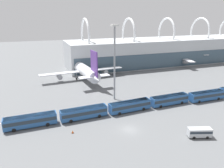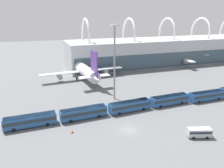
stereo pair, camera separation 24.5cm
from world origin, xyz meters
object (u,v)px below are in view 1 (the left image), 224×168
Objects in this scene: shuttle_bus_3 at (169,99)px; service_van_foreground at (200,132)px; airliner_at_gate_far at (82,69)px; shuttle_bus_4 at (207,95)px; shuttle_bus_0 at (31,120)px; traffic_cone_0 at (73,132)px; shuttle_bus_2 at (130,105)px; shuttle_bus_1 at (84,112)px; airliner_parked_remote at (176,55)px; floodlight_mast at (115,55)px.

shuttle_bus_3 reaches higher than service_van_foreground.
shuttle_bus_4 is (33.78, -40.32, -2.79)m from airliner_at_gate_far.
shuttle_bus_0 reaches higher than traffic_cone_0.
airliner_at_gate_far reaches higher than traffic_cone_0.
service_van_foreground is at bearing -67.68° from shuttle_bus_2.
shuttle_bus_2 reaches higher than traffic_cone_0.
shuttle_bus_1 and shuttle_bus_3 have the same top height.
service_van_foreground is (15.07, -58.61, -3.28)m from airliner_at_gate_far.
airliner_parked_remote reaches higher than shuttle_bus_0.
airliner_parked_remote is at bearing -103.64° from service_van_foreground.
shuttle_bus_4 reaches higher than traffic_cone_0.
traffic_cone_0 is at bearing -37.21° from shuttle_bus_0.
airliner_at_gate_far reaches higher than shuttle_bus_0.
floodlight_mast is at bearing 48.47° from airliner_parked_remote.
airliner_at_gate_far is 3.22× the size of shuttle_bus_3.
shuttle_bus_1 is (-8.44, -39.60, -2.79)m from airliner_at_gate_far.
shuttle_bus_4 is 17.83× the size of traffic_cone_0.
shuttle_bus_4 is 26.17m from service_van_foreground.
shuttle_bus_2 and shuttle_bus_4 have the same top height.
service_van_foreground is at bearing 69.11° from airliner_parked_remote.
airliner_parked_remote is 3.06× the size of shuttle_bus_0.
shuttle_bus_2 is at bearing 55.41° from airliner_parked_remote.
airliner_parked_remote is at bearing 39.72° from traffic_cone_0.
airliner_parked_remote is 66.88m from shuttle_bus_3.
shuttle_bus_4 is at bearing -144.90° from airliner_at_gate_far.
airliner_at_gate_far is at bearing -57.49° from service_van_foreground.
shuttle_bus_0 is at bearing 176.32° from shuttle_bus_2.
service_van_foreground is at bearing -71.07° from floodlight_mast.
shuttle_bus_4 is (42.22, -0.72, 0.00)m from shuttle_bus_1.
shuttle_bus_0 is 28.14m from shuttle_bus_2.
shuttle_bus_4 is at bearing -2.19° from shuttle_bus_0.
floodlight_mast is at bearing 142.37° from shuttle_bus_3.
traffic_cone_0 is (-72.91, -60.57, -4.95)m from airliner_parked_remote.
shuttle_bus_2 is 17.36m from floodlight_mast.
shuttle_bus_3 is (19.70, -39.26, -2.79)m from airliner_at_gate_far.
airliner_at_gate_far is 3.21× the size of shuttle_bus_1.
shuttle_bus_3 is 22.77m from floodlight_mast.
shuttle_bus_1 is 18.01× the size of traffic_cone_0.
floodlight_mast is (13.20, 11.04, 13.44)m from shuttle_bus_1.
traffic_cone_0 is at bearing -163.23° from shuttle_bus_2.
shuttle_bus_0 and shuttle_bus_4 have the same top height.
shuttle_bus_4 is 34.07m from floodlight_mast.
service_van_foreground is at bearing -105.49° from shuttle_bus_3.
floodlight_mast is (-55.22, -42.58, 9.99)m from airliner_parked_remote.
shuttle_bus_1 is 42.22m from shuttle_bus_4.
airliner_parked_remote is 70.44m from floodlight_mast.
service_van_foreground is at bearing -41.98° from shuttle_bus_1.
airliner_parked_remote is 3.04× the size of shuttle_bus_1.
floodlight_mast is 29.32m from traffic_cone_0.
airliner_at_gate_far reaches higher than shuttle_bus_4.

